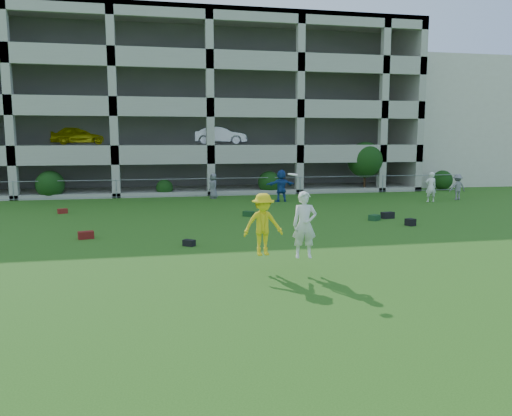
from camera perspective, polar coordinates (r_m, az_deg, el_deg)
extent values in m
plane|color=#235114|center=(14.23, 3.72, -7.19)|extent=(100.00, 100.00, 0.00)
cube|color=beige|center=(49.12, 21.54, 8.87)|extent=(16.00, 14.00, 10.00)
imported|color=slate|center=(31.32, -4.89, 2.53)|extent=(0.72, 0.89, 1.57)
imported|color=#204695|center=(29.69, 2.89, 2.57)|extent=(1.81, 0.72, 1.90)
imported|color=white|center=(31.23, 19.35, 2.29)|extent=(0.69, 0.50, 1.78)
imported|color=slate|center=(32.89, 22.03, 2.23)|extent=(1.02, 0.60, 1.56)
cube|color=#50110D|center=(19.70, -18.86, -2.95)|extent=(0.61, 0.44, 0.28)
cube|color=black|center=(17.56, -7.66, -3.97)|extent=(0.47, 0.45, 0.22)
cube|color=#163613|center=(23.45, 13.38, -1.08)|extent=(0.61, 0.56, 0.26)
cube|color=black|center=(22.46, 17.23, -1.56)|extent=(0.44, 0.44, 0.30)
cube|color=black|center=(24.19, 14.81, -0.80)|extent=(0.65, 0.41, 0.30)
cube|color=#5E1D10|center=(26.76, -21.24, -0.33)|extent=(0.52, 0.43, 0.24)
cube|color=#123313|center=(24.01, -0.86, -0.67)|extent=(0.58, 0.55, 0.25)
imported|color=yellow|center=(13.89, 0.81, -1.88)|extent=(1.17, 0.73, 1.74)
imported|color=silver|center=(13.80, 5.57, -1.92)|extent=(0.73, 0.53, 1.85)
cylinder|color=white|center=(13.64, 4.22, 3.84)|extent=(0.27, 0.27, 0.07)
cube|color=#9E998C|center=(46.20, -7.17, 10.69)|extent=(30.00, 0.50, 12.00)
cube|color=#9E998C|center=(43.40, 13.76, 10.71)|extent=(0.50, 14.00, 12.00)
cube|color=#9E998C|center=(40.25, -6.52, 19.53)|extent=(30.00, 14.00, 0.30)
cube|color=#9E998C|center=(39.57, -6.26, 2.71)|extent=(30.00, 14.00, 0.30)
cube|color=#9E998C|center=(39.42, -6.32, 7.05)|extent=(30.00, 14.00, 0.30)
cube|color=#9E998C|center=(39.49, -6.39, 11.41)|extent=(30.00, 14.00, 0.30)
cube|color=#9E998C|center=(39.79, -6.46, 15.72)|extent=(30.00, 14.00, 0.30)
cube|color=#9E998C|center=(32.62, -5.18, 5.85)|extent=(30.00, 0.30, 0.90)
cube|color=#9E998C|center=(32.65, -5.25, 11.11)|extent=(30.00, 0.30, 0.90)
cube|color=#9E998C|center=(32.96, -5.32, 16.33)|extent=(30.00, 0.30, 0.90)
cube|color=#9E998C|center=(33.53, -5.39, 21.40)|extent=(30.00, 0.30, 0.90)
cube|color=#9E998C|center=(33.63, -26.46, 11.01)|extent=(0.50, 0.50, 12.00)
cube|color=#9E998C|center=(32.66, -16.02, 11.64)|extent=(0.50, 0.50, 12.00)
cube|color=#9E998C|center=(32.78, -5.28, 11.89)|extent=(0.50, 0.50, 12.00)
cube|color=#9E998C|center=(33.97, 5.05, 11.75)|extent=(0.50, 0.50, 12.00)
cube|color=#9E998C|center=(36.14, 14.39, 11.31)|extent=(0.50, 0.50, 12.00)
cube|color=#605E59|center=(41.47, -6.64, 11.03)|extent=(29.00, 9.00, 11.60)
imported|color=#FEF20D|center=(37.59, -19.53, 7.85)|extent=(4.04, 2.05, 1.32)
imported|color=silver|center=(37.57, -4.12, 8.28)|extent=(4.12, 1.78, 1.32)
cylinder|color=gray|center=(33.45, -26.00, 1.78)|extent=(0.06, 0.06, 1.20)
cylinder|color=gray|center=(32.48, -15.69, 2.13)|extent=(0.06, 0.06, 1.20)
cylinder|color=gray|center=(32.60, -5.11, 2.41)|extent=(0.06, 0.06, 1.20)
cylinder|color=gray|center=(33.80, 5.06, 2.61)|extent=(0.06, 0.06, 1.20)
cylinder|color=gray|center=(35.98, 14.26, 2.71)|extent=(0.06, 0.06, 1.20)
cylinder|color=gray|center=(38.96, 22.24, 2.75)|extent=(0.06, 0.06, 1.20)
cylinder|color=gray|center=(32.55, -5.12, 3.37)|extent=(36.00, 0.04, 0.04)
cylinder|color=gray|center=(32.65, -5.10, 1.50)|extent=(36.00, 0.04, 0.04)
sphere|color=#163D11|center=(33.57, -22.47, 2.48)|extent=(1.76, 1.76, 1.76)
sphere|color=#163D11|center=(33.00, -10.41, 2.29)|extent=(1.10, 1.10, 1.10)
sphere|color=#163D11|center=(33.85, 1.52, 2.93)|extent=(1.54, 1.54, 1.54)
cylinder|color=#382314|center=(36.25, 12.31, 3.41)|extent=(0.16, 0.16, 1.96)
sphere|color=#163D11|center=(36.18, 12.37, 5.40)|extent=(2.52, 2.52, 2.52)
sphere|color=#163D11|center=(38.91, 20.54, 3.00)|extent=(1.43, 1.43, 1.43)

